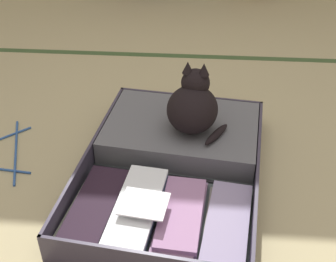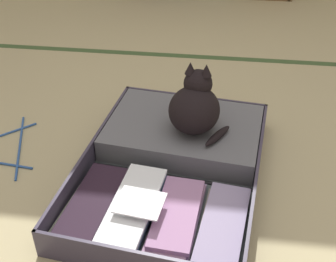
# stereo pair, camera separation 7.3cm
# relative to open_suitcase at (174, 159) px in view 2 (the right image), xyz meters

# --- Properties ---
(ground_plane) EXTENTS (10.00, 10.00, 0.00)m
(ground_plane) POSITION_rel_open_suitcase_xyz_m (0.08, -0.01, -0.05)
(ground_plane) COLOR tan
(tatami_border) EXTENTS (4.80, 0.05, 0.00)m
(tatami_border) POSITION_rel_open_suitcase_xyz_m (0.08, 1.06, -0.05)
(tatami_border) COLOR #39512B
(tatami_border) RESTS_ON ground_plane
(open_suitcase) EXTENTS (0.80, 1.04, 0.12)m
(open_suitcase) POSITION_rel_open_suitcase_xyz_m (0.00, 0.00, 0.00)
(open_suitcase) COLOR #383244
(open_suitcase) RESTS_ON ground_plane
(black_cat) EXTENTS (0.28, 0.27, 0.29)m
(black_cat) POSITION_rel_open_suitcase_xyz_m (0.07, 0.13, 0.18)
(black_cat) COLOR black
(black_cat) RESTS_ON open_suitcase
(clothes_hanger) EXTENTS (0.30, 0.44, 0.01)m
(clothes_hanger) POSITION_rel_open_suitcase_xyz_m (-0.74, 0.05, -0.05)
(clothes_hanger) COLOR #2C549A
(clothes_hanger) RESTS_ON ground_plane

